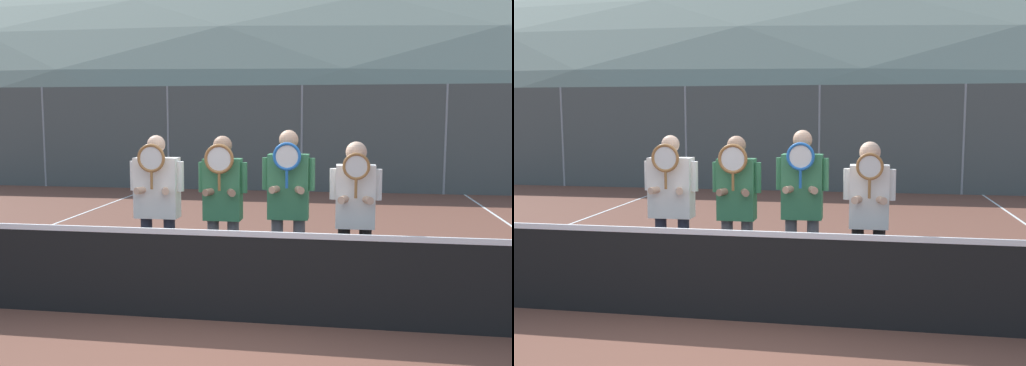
% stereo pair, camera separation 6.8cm
% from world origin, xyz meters
% --- Properties ---
extents(ground_plane, '(120.00, 120.00, 0.00)m').
position_xyz_m(ground_plane, '(0.00, 0.00, 0.00)').
color(ground_plane, brown).
extents(hill_distant, '(138.44, 76.91, 26.92)m').
position_xyz_m(hill_distant, '(0.00, 51.43, 0.00)').
color(hill_distant, gray).
rests_on(hill_distant, ground_plane).
extents(clubhouse_building, '(19.14, 5.50, 3.99)m').
position_xyz_m(clubhouse_building, '(0.90, 18.11, 2.01)').
color(clubhouse_building, beige).
rests_on(clubhouse_building, ground_plane).
extents(fence_back, '(22.01, 0.06, 2.80)m').
position_xyz_m(fence_back, '(0.00, 9.79, 1.40)').
color(fence_back, gray).
rests_on(fence_back, ground_plane).
extents(tennis_net, '(11.24, 0.09, 1.01)m').
position_xyz_m(tennis_net, '(0.00, 0.00, 0.47)').
color(tennis_net, gray).
rests_on(tennis_net, ground_plane).
extents(court_line_left_sideline, '(0.05, 16.00, 0.01)m').
position_xyz_m(court_line_left_sideline, '(-4.18, 3.00, 0.00)').
color(court_line_left_sideline, white).
rests_on(court_line_left_sideline, ground_plane).
extents(player_leftmost, '(0.63, 0.34, 1.79)m').
position_xyz_m(player_leftmost, '(-0.93, 0.82, 1.06)').
color(player_leftmost, '#232838').
rests_on(player_leftmost, ground_plane).
extents(player_center_left, '(0.55, 0.34, 1.79)m').
position_xyz_m(player_center_left, '(-0.17, 0.81, 1.05)').
color(player_center_left, '#56565B').
rests_on(player_center_left, ground_plane).
extents(player_center_right, '(0.57, 0.34, 1.85)m').
position_xyz_m(player_center_right, '(0.55, 0.81, 1.09)').
color(player_center_right, '#56565B').
rests_on(player_center_right, ground_plane).
extents(player_rightmost, '(0.54, 0.34, 1.74)m').
position_xyz_m(player_rightmost, '(1.27, 0.69, 1.03)').
color(player_rightmost, black).
rests_on(player_rightmost, ground_plane).
extents(car_far_left, '(4.49, 2.08, 1.74)m').
position_xyz_m(car_far_left, '(-6.01, 12.77, 0.89)').
color(car_far_left, silver).
rests_on(car_far_left, ground_plane).
extents(car_left_of_center, '(4.51, 1.97, 1.68)m').
position_xyz_m(car_left_of_center, '(-0.88, 12.74, 0.87)').
color(car_left_of_center, '#285638').
rests_on(car_left_of_center, ground_plane).
extents(car_center, '(4.69, 1.94, 1.76)m').
position_xyz_m(car_center, '(4.34, 12.80, 0.90)').
color(car_center, silver).
rests_on(car_center, ground_plane).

